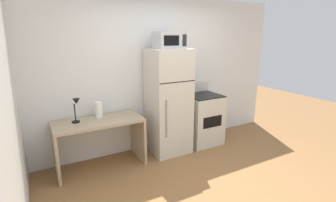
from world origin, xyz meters
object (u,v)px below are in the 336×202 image
desk (99,134)px  desk_lamp (76,106)px  refrigerator (168,102)px  oven_range (202,118)px  microwave (169,40)px  paper_towel_roll (99,109)px

desk → desk_lamp: size_ratio=3.64×
refrigerator → oven_range: 0.83m
desk_lamp → microwave: microwave is taller
desk_lamp → refrigerator: 1.47m
desk → microwave: size_ratio=2.80×
desk → paper_towel_roll: paper_towel_roll is taller
desk → refrigerator: bearing=-0.4°
desk → microwave: bearing=-1.4°
desk_lamp → refrigerator: refrigerator is taller
oven_range → paper_towel_roll: bearing=175.4°
paper_towel_roll → oven_range: 1.90m
desk_lamp → paper_towel_roll: desk_lamp is taller
desk → refrigerator: refrigerator is taller
desk → microwave: 1.80m
desk → paper_towel_roll: 0.37m
desk → paper_towel_roll: bearing=70.3°
paper_towel_roll → refrigerator: 1.14m
refrigerator → oven_range: size_ratio=1.60×
desk → oven_range: size_ratio=1.17×
microwave → oven_range: microwave is taller
refrigerator → oven_range: refrigerator is taller
refrigerator → desk_lamp: bearing=177.8°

